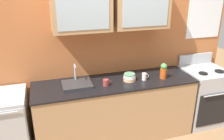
{
  "coord_description": "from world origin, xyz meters",
  "views": [
    {
      "loc": [
        -0.92,
        -2.89,
        2.29
      ],
      "look_at": [
        -0.05,
        0.0,
        1.1
      ],
      "focal_mm": 37.56,
      "sensor_mm": 36.0,
      "label": 1
    }
  ],
  "objects_px": {
    "cup_near_sink": "(106,83)",
    "cup_near_bowls": "(144,77)",
    "vase": "(163,71)",
    "dishwasher": "(7,127)",
    "bowl_stack": "(129,77)",
    "stove_range": "(202,95)",
    "sink_faucet": "(77,84)"
  },
  "relations": [
    {
      "from": "cup_near_sink",
      "to": "dishwasher",
      "type": "xyz_separation_m",
      "value": [
        -1.33,
        0.08,
        -0.5
      ]
    },
    {
      "from": "cup_near_sink",
      "to": "vase",
      "type": "bearing_deg",
      "value": -0.03
    },
    {
      "from": "stove_range",
      "to": "bowl_stack",
      "type": "xyz_separation_m",
      "value": [
        -1.32,
        -0.02,
        0.5
      ]
    },
    {
      "from": "sink_faucet",
      "to": "cup_near_bowls",
      "type": "relative_size",
      "value": 3.81
    },
    {
      "from": "cup_near_bowls",
      "to": "vase",
      "type": "bearing_deg",
      "value": -4.42
    },
    {
      "from": "bowl_stack",
      "to": "dishwasher",
      "type": "distance_m",
      "value": 1.78
    },
    {
      "from": "stove_range",
      "to": "cup_near_bowls",
      "type": "distance_m",
      "value": 1.22
    },
    {
      "from": "cup_near_sink",
      "to": "cup_near_bowls",
      "type": "bearing_deg",
      "value": 2.14
    },
    {
      "from": "bowl_stack",
      "to": "cup_near_sink",
      "type": "height_order",
      "value": "bowl_stack"
    },
    {
      "from": "cup_near_bowls",
      "to": "dishwasher",
      "type": "relative_size",
      "value": 0.11
    },
    {
      "from": "stove_range",
      "to": "vase",
      "type": "height_order",
      "value": "vase"
    },
    {
      "from": "stove_range",
      "to": "dishwasher",
      "type": "height_order",
      "value": "stove_range"
    },
    {
      "from": "bowl_stack",
      "to": "dishwasher",
      "type": "bearing_deg",
      "value": 179.36
    },
    {
      "from": "dishwasher",
      "to": "stove_range",
      "type": "bearing_deg",
      "value": 0.08
    },
    {
      "from": "cup_near_sink",
      "to": "stove_range",
      "type": "bearing_deg",
      "value": 3.01
    },
    {
      "from": "bowl_stack",
      "to": "dishwasher",
      "type": "relative_size",
      "value": 0.2
    },
    {
      "from": "bowl_stack",
      "to": "stove_range",
      "type": "bearing_deg",
      "value": 1.0
    },
    {
      "from": "stove_range",
      "to": "cup_near_sink",
      "type": "bearing_deg",
      "value": -176.99
    },
    {
      "from": "stove_range",
      "to": "dishwasher",
      "type": "bearing_deg",
      "value": -179.92
    },
    {
      "from": "stove_range",
      "to": "bowl_stack",
      "type": "bearing_deg",
      "value": -179.0
    },
    {
      "from": "sink_faucet",
      "to": "dishwasher",
      "type": "relative_size",
      "value": 0.44
    },
    {
      "from": "cup_near_bowls",
      "to": "cup_near_sink",
      "type": "bearing_deg",
      "value": -177.86
    },
    {
      "from": "cup_near_sink",
      "to": "dishwasher",
      "type": "height_order",
      "value": "cup_near_sink"
    },
    {
      "from": "cup_near_sink",
      "to": "cup_near_bowls",
      "type": "relative_size",
      "value": 1.09
    },
    {
      "from": "bowl_stack",
      "to": "dishwasher",
      "type": "xyz_separation_m",
      "value": [
        -1.7,
        0.02,
        -0.51
      ]
    },
    {
      "from": "cup_near_sink",
      "to": "cup_near_bowls",
      "type": "xyz_separation_m",
      "value": [
        0.58,
        0.02,
        0.01
      ]
    },
    {
      "from": "cup_near_bowls",
      "to": "dishwasher",
      "type": "bearing_deg",
      "value": 178.12
    },
    {
      "from": "stove_range",
      "to": "sink_faucet",
      "type": "xyz_separation_m",
      "value": [
        -2.07,
        0.04,
        0.47
      ]
    },
    {
      "from": "stove_range",
      "to": "dishwasher",
      "type": "xyz_separation_m",
      "value": [
        -3.02,
        -0.0,
        -0.01
      ]
    },
    {
      "from": "cup_near_bowls",
      "to": "dishwasher",
      "type": "xyz_separation_m",
      "value": [
        -1.92,
        0.06,
        -0.51
      ]
    },
    {
      "from": "sink_faucet",
      "to": "cup_near_bowls",
      "type": "xyz_separation_m",
      "value": [
        0.96,
        -0.11,
        0.03
      ]
    },
    {
      "from": "stove_range",
      "to": "vase",
      "type": "xyz_separation_m",
      "value": [
        -0.82,
        -0.09,
        0.57
      ]
    }
  ]
}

